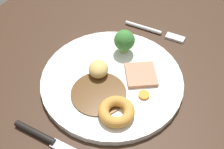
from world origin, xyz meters
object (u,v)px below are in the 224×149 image
knife (50,141)px  roast_potato_left (98,69)px  meat_slice_main (140,76)px  fork (156,32)px  broccoli_floret (124,41)px  dinner_plate (112,80)px  yorkshire_pudding (116,112)px  carrot_coin_front (144,95)px

knife → roast_potato_left: bearing=89.2°
meat_slice_main → fork: bearing=-167.9°
broccoli_floret → knife: 26.11cm
dinner_plate → knife: 17.73cm
yorkshire_pudding → roast_potato_left: bearing=-130.2°
meat_slice_main → broccoli_floret: bearing=-128.3°
meat_slice_main → knife: bearing=-20.0°
roast_potato_left → broccoli_floret: (-8.77, 1.27, 1.57)cm
dinner_plate → roast_potato_left: roast_potato_left is taller
dinner_plate → meat_slice_main: size_ratio=4.54×
yorkshire_pudding → fork: size_ratio=0.44×
dinner_plate → knife: size_ratio=1.59×
meat_slice_main → knife: 21.94cm
carrot_coin_front → knife: size_ratio=0.12×
yorkshire_pudding → broccoli_floret: size_ratio=1.24×
knife → broccoli_floret: bearing=85.9°
yorkshire_pudding → roast_potato_left: size_ratio=1.53×
fork → knife: (36.71, -4.02, 0.06)cm
yorkshire_pudding → fork: 26.97cm
carrot_coin_front → broccoli_floret: (-9.15, -9.39, 2.85)cm
roast_potato_left → fork: roast_potato_left is taller
dinner_plate → fork: (-19.17, 1.46, -0.31)cm
dinner_plate → knife: dinner_plate is taller
roast_potato_left → carrot_coin_front: bearing=88.0°
fork → broccoli_floret: bearing=-109.6°
yorkshire_pudding → roast_potato_left: roast_potato_left is taller
knife → yorkshire_pudding: bearing=50.2°
meat_slice_main → dinner_plate: bearing=-58.4°
broccoli_floret → fork: bearing=164.1°
broccoli_floret → fork: 12.10cm
fork → meat_slice_main: bearing=-81.6°
roast_potato_left → knife: (17.00, 0.37, -2.49)cm
meat_slice_main → fork: size_ratio=0.42×
roast_potato_left → broccoli_floret: size_ratio=0.81×
roast_potato_left → knife: 17.19cm
carrot_coin_front → broccoli_floret: size_ratio=0.40×
dinner_plate → fork: 19.23cm
dinner_plate → knife: (17.54, -2.56, -0.25)cm
roast_potato_left → fork: (-19.71, 4.39, -2.55)cm
knife → carrot_coin_front: bearing=56.2°
meat_slice_main → roast_potato_left: 8.70cm
broccoli_floret → knife: bearing=-2.0°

